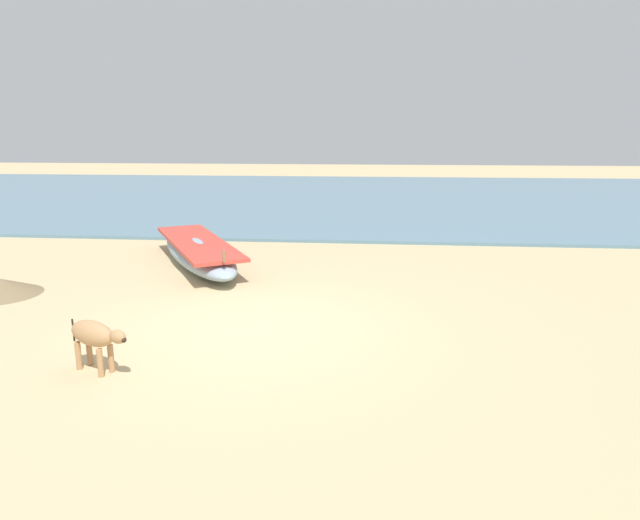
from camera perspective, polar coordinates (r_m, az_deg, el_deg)
ground at (r=8.04m, az=-6.97°, el=-7.12°), size 80.00×80.00×0.00m
sea_water at (r=23.86m, az=1.29°, el=6.66°), size 60.00×20.00×0.08m
fishing_boat_1 at (r=11.98m, az=-12.56°, el=0.88°), size 3.26×4.60×0.72m
calf_near_tan at (r=7.01m, az=-22.41°, el=-7.30°), size 0.91×0.59×0.62m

